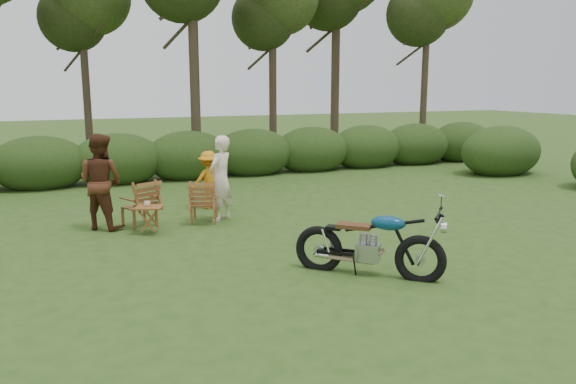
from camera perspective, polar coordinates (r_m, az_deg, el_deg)
name	(u,v)px	position (r m, az deg, el deg)	size (l,w,h in m)	color
ground	(330,268)	(8.51, 4.26, -7.75)	(80.00, 80.00, 0.00)	#294717
tree_line	(196,47)	(17.44, -9.35, 14.36)	(22.52, 11.62, 8.14)	#3C2E20
motorcycle	(367,274)	(8.32, 8.08, -8.27)	(2.08, 0.79, 1.19)	#0C689F
lawn_chair_right	(205,222)	(11.38, -8.43, -3.03)	(0.59, 0.59, 0.86)	brown
lawn_chair_left	(140,226)	(11.35, -14.80, -3.31)	(0.62, 0.62, 0.90)	brown
side_table	(150,220)	(10.64, -13.87, -2.78)	(0.50, 0.42, 0.51)	brown
cup	(147,204)	(10.61, -14.12, -1.15)	(0.12, 0.12, 0.09)	beige
adult_a	(222,220)	(11.50, -6.76, -2.84)	(0.63, 0.41, 1.72)	#F4E2C9
adult_b	(104,228)	(11.34, -18.22, -3.52)	(0.88, 0.69, 1.82)	#4C2615
child	(210,208)	(12.61, -7.96, -1.64)	(0.83, 0.48, 1.28)	orange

